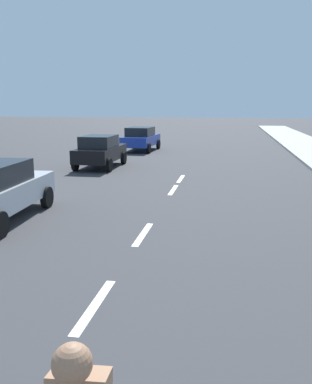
{
  "coord_description": "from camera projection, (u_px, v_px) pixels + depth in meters",
  "views": [
    {
      "loc": [
        1.97,
        2.49,
        3.04
      ],
      "look_at": [
        0.36,
        11.41,
        1.1
      ],
      "focal_mm": 38.32,
      "sensor_mm": 36.0,
      "label": 1
    }
  ],
  "objects": [
    {
      "name": "lane_stripe_3",
      "position": [
        143.0,
        234.0,
        9.79
      ],
      "size": [
        0.16,
        1.8,
        0.01
      ],
      "primitive_type": "cube",
      "color": "white",
      "rests_on": "ground"
    },
    {
      "name": "ground_plane",
      "position": [
        183.0,
        176.0,
        17.83
      ],
      "size": [
        160.0,
        160.0,
        0.0
      ],
      "primitive_type": "plane",
      "color": "#38383A"
    },
    {
      "name": "lane_stripe_5",
      "position": [
        181.0,
        179.0,
        17.09
      ],
      "size": [
        0.16,
        1.8,
        0.01
      ],
      "primitive_type": "cube",
      "color": "white",
      "rests_on": "ground"
    },
    {
      "name": "lane_stripe_4",
      "position": [
        173.0,
        190.0,
        14.86
      ],
      "size": [
        0.16,
        1.8,
        0.01
      ],
      "primitive_type": "cube",
      "color": "white",
      "rests_on": "ground"
    },
    {
      "name": "parked_car_blue",
      "position": [
        141.0,
        138.0,
        27.28
      ],
      "size": [
        2.08,
        4.2,
        1.57
      ],
      "rotation": [
        0.0,
        0.0,
        -0.05
      ],
      "color": "#1E389E",
      "rests_on": "ground"
    },
    {
      "name": "lane_stripe_2",
      "position": [
        95.0,
        305.0,
        6.33
      ],
      "size": [
        0.16,
        1.8,
        0.01
      ],
      "primitive_type": "cube",
      "color": "white",
      "rests_on": "ground"
    },
    {
      "name": "parked_car_black",
      "position": [
        100.0,
        150.0,
        20.03
      ],
      "size": [
        1.83,
        3.9,
        1.57
      ],
      "rotation": [
        0.0,
        0.0,
        0.0
      ],
      "color": "black",
      "rests_on": "ground"
    }
  ]
}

